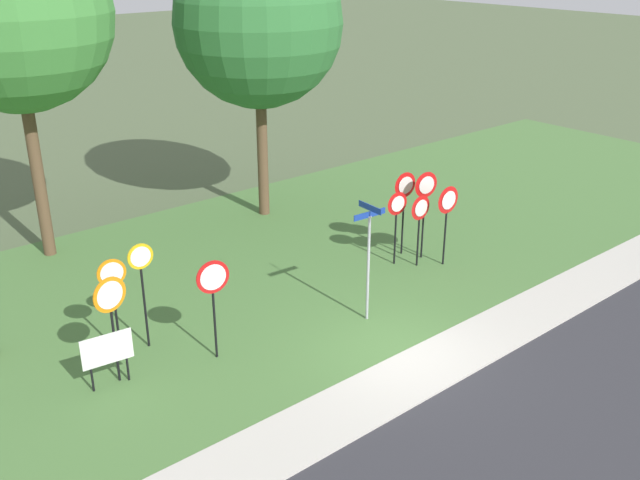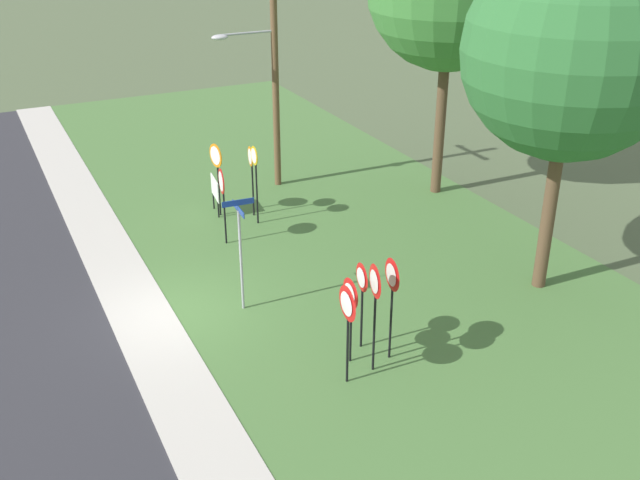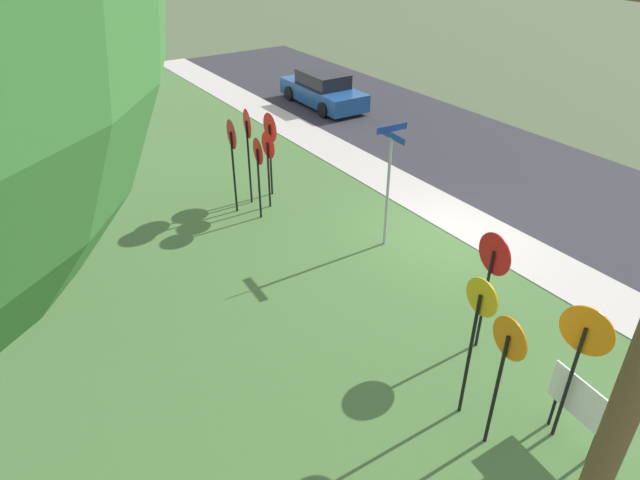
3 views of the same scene
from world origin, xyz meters
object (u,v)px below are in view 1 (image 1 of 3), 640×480
(yield_sign_center, at_px, (397,211))
(street_name_post, at_px, (369,253))
(stop_sign_near_right, at_px, (111,307))
(yield_sign_near_left, at_px, (426,194))
(yield_sign_far_right, at_px, (448,207))
(yield_sign_near_right, at_px, (420,214))
(stop_sign_far_center, at_px, (213,288))
(oak_tree_right, at_px, (258,23))
(yield_sign_far_left, at_px, (405,193))
(notice_board, at_px, (107,352))
(stop_sign_far_left, at_px, (113,287))
(stop_sign_near_left, at_px, (142,275))
(oak_tree_left, at_px, (12,13))

(yield_sign_center, relative_size, street_name_post, 0.73)
(stop_sign_near_right, height_order, yield_sign_near_left, yield_sign_near_left)
(yield_sign_far_right, bearing_deg, yield_sign_near_right, 148.96)
(yield_sign_far_right, bearing_deg, stop_sign_near_right, 179.34)
(stop_sign_far_center, relative_size, oak_tree_right, 0.27)
(yield_sign_far_left, bearing_deg, notice_board, -168.21)
(yield_sign_near_right, xyz_separation_m, yield_sign_far_left, (0.28, 0.89, 0.33))
(stop_sign_far_left, distance_m, yield_sign_far_right, 9.62)
(stop_sign_near_left, xyz_separation_m, oak_tree_right, (7.29, 5.44, 4.54))
(street_name_post, bearing_deg, stop_sign_far_left, 159.81)
(stop_sign_near_right, distance_m, yield_sign_near_left, 9.87)
(yield_sign_far_left, bearing_deg, stop_sign_far_center, -162.82)
(yield_sign_far_right, height_order, oak_tree_right, oak_tree_right)
(yield_sign_center, bearing_deg, notice_board, -170.57)
(stop_sign_near_right, distance_m, stop_sign_far_left, 1.13)
(stop_sign_near_right, height_order, street_name_post, street_name_post)
(yield_sign_far_right, distance_m, oak_tree_right, 8.41)
(stop_sign_far_left, relative_size, street_name_post, 0.79)
(yield_sign_center, distance_m, oak_tree_right, 7.60)
(yield_sign_far_left, height_order, notice_board, yield_sign_far_left)
(stop_sign_near_right, distance_m, oak_tree_left, 9.41)
(street_name_post, height_order, oak_tree_right, oak_tree_right)
(stop_sign_near_right, xyz_separation_m, yield_sign_far_left, (9.62, 0.79, 0.12))
(stop_sign_far_left, height_order, oak_tree_left, oak_tree_left)
(stop_sign_far_left, height_order, yield_sign_near_left, yield_sign_near_left)
(stop_sign_far_left, bearing_deg, notice_board, -116.12)
(oak_tree_left, bearing_deg, stop_sign_near_left, -91.96)
(yield_sign_far_right, height_order, oak_tree_left, oak_tree_left)
(stop_sign_near_left, relative_size, yield_sign_near_left, 0.98)
(stop_sign_near_right, xyz_separation_m, stop_sign_far_left, (0.51, 1.00, -0.09))
(yield_sign_far_right, bearing_deg, stop_sign_far_left, 173.20)
(stop_sign_far_center, height_order, yield_sign_far_left, yield_sign_far_left)
(street_name_post, xyz_separation_m, oak_tree_left, (-4.61, 9.15, 5.22))
(stop_sign_far_center, bearing_deg, yield_sign_center, 16.15)
(stop_sign_near_right, height_order, yield_sign_far_right, stop_sign_near_right)
(yield_sign_far_left, distance_m, oak_tree_left, 11.89)
(yield_sign_near_left, distance_m, yield_sign_center, 1.03)
(yield_sign_far_left, xyz_separation_m, street_name_post, (-3.61, -2.24, -0.12))
(yield_sign_far_left, bearing_deg, oak_tree_right, 108.78)
(yield_sign_near_right, height_order, oak_tree_right, oak_tree_right)
(yield_sign_far_right, relative_size, yield_sign_center, 1.08)
(notice_board, bearing_deg, yield_sign_far_right, 4.17)
(stop_sign_near_left, bearing_deg, yield_sign_near_right, -3.78)
(notice_board, bearing_deg, yield_sign_far_left, 11.79)
(yield_sign_far_left, relative_size, notice_board, 2.07)
(street_name_post, bearing_deg, stop_sign_near_right, 170.28)
(yield_sign_near_left, bearing_deg, notice_board, -167.49)
(stop_sign_near_right, xyz_separation_m, oak_tree_left, (1.40, 7.71, 5.22))
(stop_sign_near_right, xyz_separation_m, oak_tree_right, (8.46, 6.33, 4.59))
(stop_sign_near_left, bearing_deg, yield_sign_far_left, 2.47)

